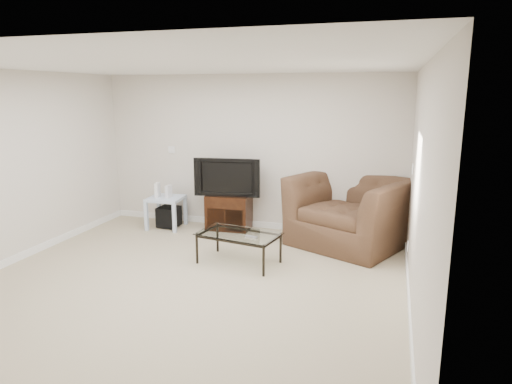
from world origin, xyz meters
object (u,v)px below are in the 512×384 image
(tv_stand, at_px, (229,212))
(coffee_table, at_px, (239,248))
(recliner, at_px, (350,200))
(television, at_px, (228,176))
(side_table, at_px, (166,212))
(subwoofer, at_px, (169,216))

(tv_stand, xyz_separation_m, coffee_table, (0.65, -1.42, -0.09))
(tv_stand, height_order, coffee_table, tv_stand)
(tv_stand, xyz_separation_m, recliner, (1.96, -0.23, 0.39))
(television, relative_size, coffee_table, 0.95)
(tv_stand, distance_m, side_table, 1.06)
(tv_stand, relative_size, television, 0.70)
(television, distance_m, subwoofer, 1.24)
(subwoofer, bearing_deg, side_table, -142.15)
(television, bearing_deg, recliner, -12.90)
(subwoofer, bearing_deg, tv_stand, 11.64)
(tv_stand, distance_m, subwoofer, 1.03)
(tv_stand, relative_size, recliner, 0.45)
(television, relative_size, recliner, 0.64)
(recliner, bearing_deg, side_table, -155.17)
(coffee_table, bearing_deg, tv_stand, 114.65)
(television, xyz_separation_m, subwoofer, (-1.00, -0.18, -0.70))
(television, bearing_deg, coffee_table, -71.98)
(subwoofer, xyz_separation_m, recliner, (2.96, -0.02, 0.49))
(television, bearing_deg, subwoofer, -177.01)
(side_table, bearing_deg, recliner, 0.00)
(recliner, relative_size, coffee_table, 1.48)
(subwoofer, distance_m, recliner, 3.00)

